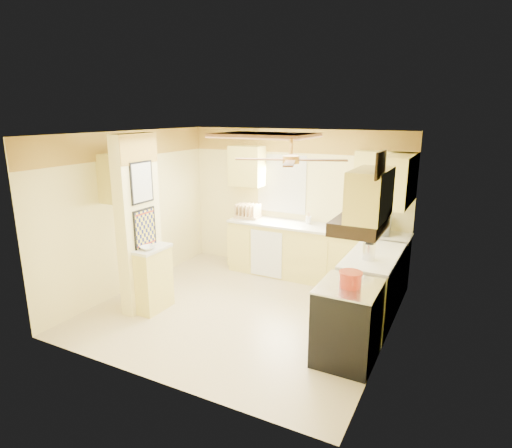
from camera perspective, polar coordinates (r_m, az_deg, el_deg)
The scene contains 34 objects.
floor at distance 6.30m, azimuth -1.81°, elevation -11.41°, with size 4.00×4.00×0.00m, color #CCB58D.
ceiling at distance 5.67m, azimuth -2.01°, elevation 11.94°, with size 4.00×4.00×0.00m, color white.
wall_back at distance 7.53m, azimuth 5.16°, elevation 2.97°, with size 4.00×4.00×0.00m, color #FDED9A.
wall_front at distance 4.38m, azimuth -14.17°, elevation -6.08°, with size 4.00×4.00×0.00m, color #FDED9A.
wall_left at distance 7.03m, azimuth -16.30°, elevation 1.59°, with size 3.80×3.80×0.00m, color #FDED9A.
wall_right at distance 5.22m, azimuth 17.66°, elevation -2.95°, with size 3.80×3.80×0.00m, color #FDED9A.
wallpaper_border at distance 7.37m, azimuth 5.29°, elevation 10.96°, with size 4.00×0.02×0.40m, color yellow.
partition_column at distance 6.21m, azimuth -15.39°, elevation -0.03°, with size 0.20×0.70×2.50m, color #FDED9A.
partition_ledge at distance 6.31m, azimuth -13.41°, elevation -7.31°, with size 0.25×0.55×0.90m, color #FFED6B.
ledge_top at distance 6.15m, azimuth -13.67°, elevation -3.25°, with size 0.28×0.58×0.04m, color white.
lower_cabinets_back at distance 7.30m, azimuth 7.76°, elevation -4.00°, with size 3.00×0.60×0.90m, color #FFED6B.
lower_cabinets_right at distance 6.10m, azimuth 15.29°, elevation -8.23°, with size 0.60×1.40×0.90m, color #FFED6B.
countertop_back at distance 7.15m, azimuth 7.86°, elevation -0.45°, with size 3.04×0.64×0.04m, color white.
countertop_right at distance 5.94m, azimuth 15.50°, elevation -4.03°, with size 0.64×1.44×0.04m, color white.
dishwasher_panel at distance 7.30m, azimuth 1.37°, elevation -4.01°, with size 0.58×0.02×0.80m, color white.
window at distance 7.56m, azimuth 3.41°, elevation 5.37°, with size 0.92×0.02×1.02m.
upper_cab_back_left at distance 7.64m, azimuth -1.20°, elevation 7.76°, with size 0.60×0.35×0.70m, color #FFED6B.
upper_cab_back_right at distance 6.83m, azimuth 16.89°, elevation 6.32°, with size 0.90×0.35×0.70m, color #FFED6B.
upper_cab_right at distance 6.33m, azimuth 18.52°, elevation 5.56°, with size 0.35×1.00×0.70m, color #FFED6B.
upper_cab_left_wall at distance 6.63m, azimuth -17.04°, elevation 6.06°, with size 0.35×0.75×0.70m, color #FFED6B.
upper_cab_over_stove at distance 4.56m, azimuth 14.96°, elevation 3.83°, with size 0.35×0.76×0.52m, color #FFED6B.
stove at distance 5.08m, azimuth 12.08°, elevation -12.72°, with size 0.68×0.77×0.92m.
range_hood at distance 4.65m, azimuth 13.67°, elevation -0.06°, with size 0.50×0.76×0.14m, color black.
poster_menu at distance 6.01m, azimuth -14.98°, elevation 5.38°, with size 0.02×0.42×0.57m.
poster_nashville at distance 6.14m, azimuth -14.59°, elevation -0.61°, with size 0.02×0.42×0.57m.
ceiling_light_panel at distance 6.06m, azimuth 1.19°, elevation 11.70°, with size 1.35×0.95×0.06m.
ceiling_fan at distance 4.62m, azimuth 4.68°, elevation 8.62°, with size 1.15×1.15×0.26m.
vent_grate at distance 4.14m, azimuth 16.30°, elevation 7.59°, with size 0.02×0.40×0.25m, color black.
microwave at distance 6.90m, azimuth 15.45°, elevation -0.05°, with size 0.50×0.34×0.28m, color white.
bowl at distance 6.06m, azimuth -14.25°, elevation -3.11°, with size 0.20×0.20×0.05m, color white.
dutch_oven at distance 4.82m, azimuth 12.49°, elevation -7.19°, with size 0.26×0.26×0.17m.
kettle at distance 5.65m, azimuth 14.82°, elevation -3.48°, with size 0.16×0.16×0.25m.
dish_rack at distance 7.65m, azimuth -1.13°, elevation 1.51°, with size 0.46×0.36×0.25m.
utensil_crock at distance 7.30m, azimuth 7.01°, elevation 0.56°, with size 0.10×0.10×0.19m.
Camera 1 is at (2.77, -4.94, 2.77)m, focal length 30.00 mm.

